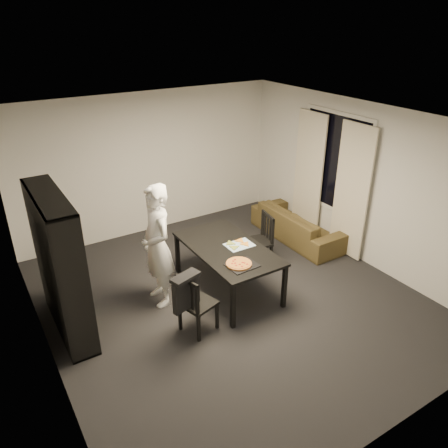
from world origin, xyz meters
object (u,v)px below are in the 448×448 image
dining_table (228,251)px  person (157,246)px  chair_left (193,301)px  chair_right (262,237)px  pepperoni_pizza (239,264)px  sofa (298,224)px  bookshelf (60,265)px  baking_tray (242,265)px

dining_table → person: (-0.98, 0.27, 0.24)m
chair_left → chair_right: size_ratio=0.96×
dining_table → person: person is taller
pepperoni_pizza → sofa: bearing=29.8°
chair_left → chair_right: 2.00m
chair_right → person: person is taller
bookshelf → sofa: bearing=4.7°
bookshelf → baking_tray: bookshelf is taller
chair_right → sofa: size_ratio=0.47×
chair_right → pepperoni_pizza: bearing=-40.2°
bookshelf → chair_left: 1.73m
bookshelf → chair_left: bookshelf is taller
chair_left → baking_tray: (0.80, 0.08, 0.23)m
dining_table → chair_right: size_ratio=1.91×
dining_table → sofa: (1.98, 0.71, -0.37)m
person → baking_tray: person is taller
bookshelf → baking_tray: bearing=-22.6°
person → sofa: 3.06m
bookshelf → sofa: 4.31m
chair_left → chair_right: chair_right is taller
chair_left → pepperoni_pizza: chair_left is taller
chair_left → sofa: chair_left is taller
chair_left → sofa: bearing=-81.6°
sofa → pepperoni_pizza: bearing=119.8°
pepperoni_pizza → sofa: 2.49m
chair_left → chair_right: bearing=-78.3°
dining_table → chair_right: 0.92m
chair_right → chair_left: bearing=-51.8°
person → chair_left: bearing=7.0°
sofa → baking_tray: bearing=120.8°
sofa → chair_right: bearing=109.1°
chair_left → sofa: 3.19m
person → sofa: bearing=100.8°
dining_table → sofa: 2.13m
bookshelf → person: bookshelf is taller
chair_right → pepperoni_pizza: chair_right is taller
sofa → person: bearing=98.5°
bookshelf → dining_table: bookshelf is taller
person → baking_tray: size_ratio=4.48×
chair_left → person: 0.98m
bookshelf → chair_left: bearing=-35.9°
dining_table → chair_left: chair_left is taller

